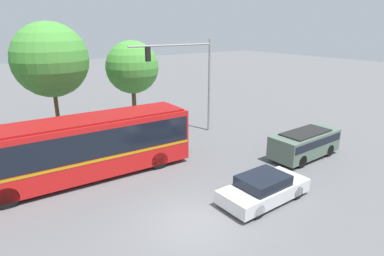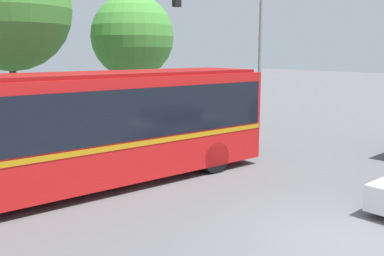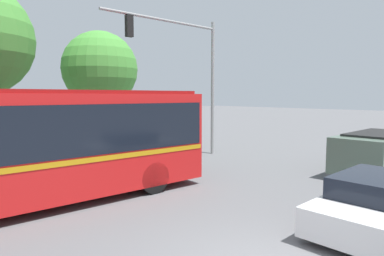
% 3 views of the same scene
% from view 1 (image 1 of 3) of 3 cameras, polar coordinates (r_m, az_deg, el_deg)
% --- Properties ---
extents(ground_plane, '(140.00, 140.00, 0.00)m').
position_cam_1_polar(ground_plane, '(13.62, 0.23, -16.64)').
color(ground_plane, '#5B5B5E').
extents(city_bus, '(12.00, 2.83, 3.22)m').
position_cam_1_polar(city_bus, '(17.40, -19.69, -3.03)').
color(city_bus, red).
rests_on(city_bus, ground).
extents(sedan_foreground, '(4.43, 2.02, 1.27)m').
position_cam_1_polar(sedan_foreground, '(15.24, 12.65, -10.45)').
color(sedan_foreground, silver).
rests_on(sedan_foreground, ground).
extents(suv_left_lane, '(4.77, 2.10, 1.64)m').
position_cam_1_polar(suv_left_lane, '(20.59, 19.39, -2.42)').
color(suv_left_lane, '#516656').
rests_on(suv_left_lane, ground).
extents(traffic_light_pole, '(6.38, 0.24, 6.83)m').
position_cam_1_polar(traffic_light_pole, '(22.90, -0.04, 9.90)').
color(traffic_light_pole, gray).
rests_on(traffic_light_pole, ground).
extents(flowering_hedge, '(10.38, 1.05, 1.70)m').
position_cam_1_polar(flowering_hedge, '(21.42, -17.20, -1.78)').
color(flowering_hedge, '#286028').
rests_on(flowering_hedge, ground).
extents(street_tree_centre, '(5.04, 5.04, 8.03)m').
position_cam_1_polar(street_tree_centre, '(24.02, -23.88, 11.02)').
color(street_tree_centre, brown).
rests_on(street_tree_centre, ground).
extents(street_tree_right, '(4.18, 4.18, 6.65)m').
position_cam_1_polar(street_tree_right, '(26.36, -10.59, 10.56)').
color(street_tree_right, brown).
rests_on(street_tree_right, ground).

